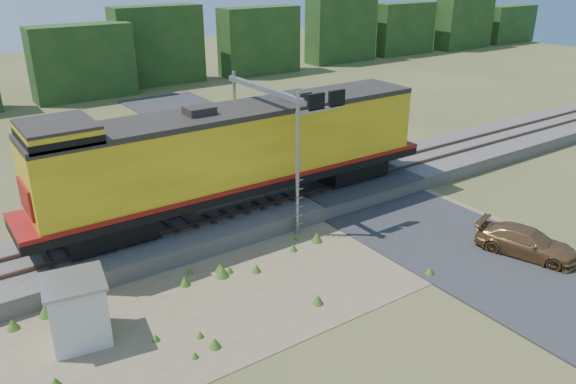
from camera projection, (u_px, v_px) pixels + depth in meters
ground at (310, 273)px, 23.35m from camera, size 140.00×140.00×0.00m
ballast at (238, 214)px, 27.75m from camera, size 70.00×5.00×0.80m
rails at (237, 205)px, 27.56m from camera, size 70.00×1.54×0.16m
dirt_shoulder at (263, 282)px, 22.67m from camera, size 26.00×8.00×0.03m
road at (415, 223)px, 27.54m from camera, size 7.00×66.00×0.86m
tree_line_north at (61, 65)px, 51.01m from camera, size 130.00×3.00×6.50m
weed_clumps at (235, 299)px, 21.59m from camera, size 15.00×6.20×0.56m
locomotive at (236, 153)px, 26.53m from camera, size 20.78×3.17×5.36m
shed at (78, 310)px, 18.83m from camera, size 2.28×2.28×2.37m
signal_gantry at (277, 118)px, 26.44m from camera, size 2.71×6.20×6.85m
car at (527, 242)px, 24.53m from camera, size 3.02×4.62×1.25m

